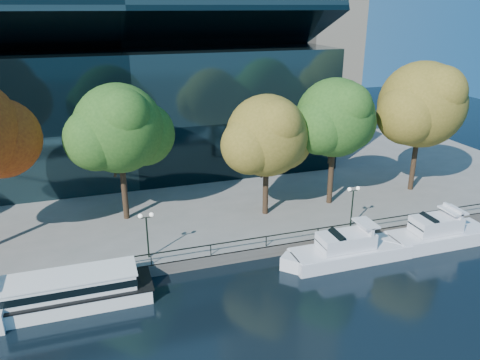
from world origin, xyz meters
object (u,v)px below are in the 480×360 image
object	(u,v)px
tour_boat	(44,294)
lamp_2	(353,197)
tree_4	(337,119)
lamp_1	(147,225)
cruiser_near	(346,250)
tree_5	(423,106)
tree_2	(121,130)
cruiser_far	(435,234)
tree_3	(268,137)

from	to	relation	value
tour_boat	lamp_2	distance (m)	27.45
tree_4	lamp_1	size ratio (longest dim) A/B	3.28
cruiser_near	tree_5	distance (m)	20.31
tree_5	lamp_1	distance (m)	32.21
cruiser_near	lamp_2	world-z (taller)	lamp_2
cruiser_near	tree_2	xyz separation A→B (m)	(-17.19, 12.48, 8.89)
cruiser_far	tree_4	bearing A→B (deg)	119.23
tour_boat	lamp_1	size ratio (longest dim) A/B	3.94
tree_2	lamp_2	bearing A→B (deg)	-22.76
cruiser_far	tree_2	size ratio (longest dim) A/B	0.83
lamp_2	tour_boat	bearing A→B (deg)	-172.57
cruiser_far	tree_5	size ratio (longest dim) A/B	0.76
cruiser_near	lamp_1	size ratio (longest dim) A/B	2.93
lamp_2	tree_4	bearing A→B (deg)	80.55
tree_4	tour_boat	bearing A→B (deg)	-161.70
cruiser_far	cruiser_near	bearing A→B (deg)	-179.63
tree_5	cruiser_far	bearing A→B (deg)	-117.19
tour_boat	tree_5	distance (m)	41.13
tree_2	tree_3	size ratio (longest dim) A/B	1.10
tree_3	lamp_2	bearing A→B (deg)	-38.79
cruiser_near	lamp_2	bearing A→B (deg)	55.07
tree_5	tree_4	bearing A→B (deg)	-176.73
tree_3	tree_5	xyz separation A→B (m)	(18.28, 1.10, 1.62)
cruiser_far	tree_2	distance (m)	30.52
cruiser_far	lamp_2	xyz separation A→B (m)	(-6.41, 4.02, 2.84)
tour_boat	tree_5	size ratio (longest dim) A/B	1.10
tour_boat	lamp_1	world-z (taller)	lamp_1
lamp_2	tree_2	bearing A→B (deg)	157.24
tree_5	lamp_2	xyz separation A→B (m)	(-11.74, -6.35, -6.61)
cruiser_far	lamp_2	bearing A→B (deg)	147.94
tree_3	lamp_1	world-z (taller)	tree_3
cruiser_far	lamp_1	world-z (taller)	lamp_1
cruiser_near	tree_2	size ratio (longest dim) A/B	0.89
cruiser_far	lamp_2	world-z (taller)	lamp_2
tree_3	tree_4	xyz separation A→B (m)	(7.50, 0.48, 1.10)
tree_3	cruiser_near	bearing A→B (deg)	-68.40
tour_boat	lamp_2	xyz separation A→B (m)	(27.08, 3.53, 2.70)
tour_boat	cruiser_far	distance (m)	33.50
tour_boat	cruiser_far	bearing A→B (deg)	-0.82
tree_2	lamp_1	size ratio (longest dim) A/B	3.30
lamp_1	lamp_2	xyz separation A→B (m)	(19.14, 0.00, 0.00)
tour_boat	tree_2	xyz separation A→B (m)	(7.05, 11.94, 8.67)
tree_2	tree_5	world-z (taller)	tree_5
tree_2	tree_4	size ratio (longest dim) A/B	1.01
tree_4	lamp_2	size ratio (longest dim) A/B	3.28
cruiser_near	tree_2	distance (m)	23.03
tour_boat	cruiser_far	xyz separation A→B (m)	(33.50, -0.48, -0.14)
tour_boat	tree_4	size ratio (longest dim) A/B	1.20
cruiser_near	tree_3	bearing A→B (deg)	111.60
lamp_1	lamp_2	bearing A→B (deg)	0.00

